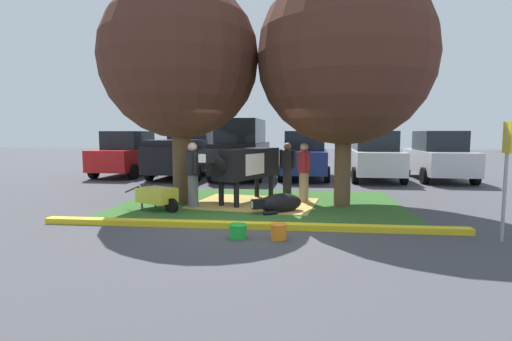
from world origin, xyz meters
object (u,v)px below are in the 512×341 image
cow_holstein (245,164)px  suv_black (242,149)px  person_visitor_near (193,173)px  shade_tree_left (180,60)px  sedan_red (129,154)px  person_handler (287,168)px  shade_tree_right (345,57)px  pickup_truck_black (187,151)px  bucket_green (238,231)px  wheelbarrow (158,196)px  parking_sign (507,157)px  person_visitor_far (304,171)px  hatchback_white (374,156)px  sedan_silver (438,156)px  bucket_orange (279,231)px  calf_lying (279,203)px  sedan_blue (305,155)px

cow_holstein → suv_black: 6.07m
cow_holstein → person_visitor_near: size_ratio=1.73×
shade_tree_left → sedan_red: size_ratio=1.35×
person_handler → suv_black: bearing=114.1°
shade_tree_right → pickup_truck_black: (-6.16, 6.58, -2.77)m
shade_tree_right → bucket_green: 5.56m
person_visitor_near → wheelbarrow: size_ratio=1.09×
parking_sign → wheelbarrow: bearing=164.7°
shade_tree_right → person_visitor_far: size_ratio=3.71×
parking_sign → person_handler: bearing=131.4°
person_visitor_near → pickup_truck_black: pickup_truck_black is taller
person_visitor_near → hatchback_white: bearing=49.8°
cow_holstein → hatchback_white: 7.56m
parking_sign → sedan_red: size_ratio=0.48×
person_handler → sedan_silver: bearing=38.9°
person_handler → hatchback_white: 5.86m
shade_tree_right → person_handler: bearing=137.7°
cow_holstein → person_handler: person_handler is taller
person_visitor_near → bucket_orange: person_visitor_near is taller
shade_tree_right → bucket_orange: (-1.51, -3.43, -3.73)m
parking_sign → pickup_truck_black: size_ratio=0.39×
shade_tree_right → shade_tree_left: bearing=-179.5°
shade_tree_left → pickup_truck_black: shade_tree_left is taller
suv_black → sedan_silver: suv_black is taller
calf_lying → person_handler: bearing=87.3°
person_handler → suv_black: suv_black is taller
wheelbarrow → suv_black: size_ratio=0.33×
calf_lying → sedan_red: 10.58m
sedan_blue → sedan_silver: same height
person_visitor_near → parking_sign: parking_sign is taller
pickup_truck_black → suv_black: 2.62m
sedan_silver → parking_sign: bearing=-102.5°
shade_tree_right → suv_black: 7.51m
wheelbarrow → suv_black: bearing=81.9°
calf_lying → pickup_truck_black: bearing=120.6°
bucket_orange → sedan_red: (-7.38, 9.97, 0.83)m
person_visitor_far → bucket_green: 4.04m
suv_black → parking_sign: bearing=-56.5°
shade_tree_left → cow_holstein: size_ratio=2.05×
sedan_red → hatchback_white: size_ratio=1.00×
cow_holstein → pickup_truck_black: (-3.55, 6.51, 0.02)m
pickup_truck_black → hatchback_white: (8.11, -0.48, -0.13)m
bucket_green → calf_lying: bearing=74.5°
suv_black → cow_holstein: bearing=-80.6°
sedan_red → sedan_blue: size_ratio=1.00×
cow_holstein → shade_tree_right: bearing=-1.5°
sedan_red → pickup_truck_black: (2.73, 0.03, 0.13)m
shade_tree_right → person_handler: (-1.50, 1.36, -3.00)m
calf_lying → wheelbarrow: 3.03m
shade_tree_left → sedan_red: (-4.54, 6.58, -2.91)m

